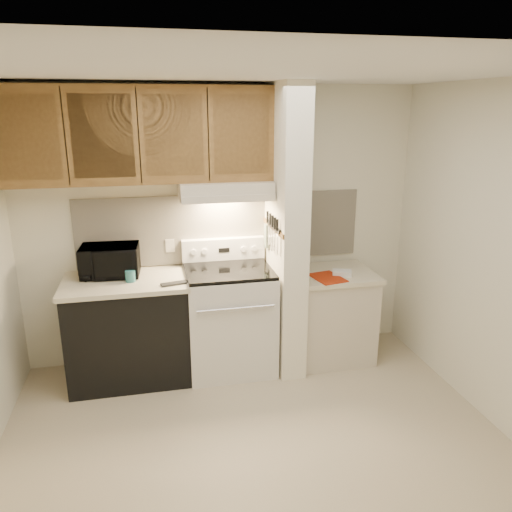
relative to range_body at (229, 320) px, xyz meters
name	(u,v)px	position (x,y,z in m)	size (l,w,h in m)	color
floor	(257,445)	(0.00, -1.16, -0.46)	(3.60, 3.60, 0.00)	#C1B191
ceiling	(257,71)	(0.00, -1.16, 2.04)	(3.60, 3.60, 0.00)	white
wall_back	(222,226)	(0.00, 0.34, 0.79)	(3.60, 0.02, 2.50)	silver
wall_right	(504,261)	(1.80, -1.16, 0.79)	(0.02, 3.00, 2.50)	silver
backsplash	(222,228)	(0.00, 0.33, 0.78)	(2.60, 0.02, 0.63)	beige
range_body	(229,320)	(0.00, 0.00, 0.00)	(0.76, 0.65, 0.92)	silver
oven_window	(236,331)	(0.00, -0.32, 0.04)	(0.50, 0.01, 0.30)	black
oven_handle	(236,309)	(0.00, -0.35, 0.26)	(0.02, 0.02, 0.65)	silver
cooktop	(229,270)	(0.00, 0.00, 0.48)	(0.74, 0.64, 0.03)	black
range_backguard	(223,249)	(0.00, 0.28, 0.59)	(0.76, 0.08, 0.20)	silver
range_display	(224,250)	(0.00, 0.24, 0.59)	(0.10, 0.01, 0.04)	black
range_knob_left_outer	(193,252)	(-0.28, 0.24, 0.59)	(0.05, 0.05, 0.02)	silver
range_knob_left_inner	(204,251)	(-0.18, 0.24, 0.59)	(0.05, 0.05, 0.02)	silver
range_knob_right_inner	(244,249)	(0.18, 0.24, 0.59)	(0.05, 0.05, 0.02)	silver
range_knob_right_outer	(254,248)	(0.28, 0.24, 0.59)	(0.05, 0.05, 0.02)	silver
dishwasher_front	(129,332)	(-0.88, 0.01, -0.03)	(1.00, 0.63, 0.87)	black
left_countertop	(125,282)	(-0.88, 0.01, 0.43)	(1.04, 0.67, 0.04)	beige
spoon_rest	(174,283)	(-0.48, -0.19, 0.46)	(0.22, 0.07, 0.02)	black
teal_jar	(130,276)	(-0.83, -0.04, 0.50)	(0.08, 0.08, 0.09)	#296B6E
outlet	(170,246)	(-0.48, 0.32, 0.64)	(0.08, 0.01, 0.12)	beige
microwave	(110,261)	(-1.00, 0.15, 0.58)	(0.48, 0.33, 0.27)	black
partition_pillar	(286,232)	(0.51, -0.01, 0.79)	(0.22, 0.70, 2.50)	white
pillar_trim	(273,227)	(0.39, -0.01, 0.84)	(0.01, 0.70, 0.04)	brown
knife_strip	(274,227)	(0.39, -0.06, 0.86)	(0.02, 0.42, 0.04)	black
knife_blade_a	(277,243)	(0.38, -0.23, 0.76)	(0.01, 0.04, 0.16)	silver
knife_handle_a	(277,225)	(0.38, -0.21, 0.91)	(0.02, 0.02, 0.10)	black
knife_blade_b	(274,241)	(0.38, -0.13, 0.75)	(0.01, 0.04, 0.18)	silver
knife_handle_b	(275,223)	(0.38, -0.15, 0.91)	(0.02, 0.02, 0.10)	black
knife_blade_c	(272,240)	(0.38, -0.05, 0.74)	(0.01, 0.04, 0.20)	silver
knife_handle_c	(273,221)	(0.38, -0.07, 0.91)	(0.02, 0.02, 0.10)	black
knife_blade_d	(270,236)	(0.38, 0.03, 0.76)	(0.01, 0.04, 0.16)	silver
knife_handle_d	(270,219)	(0.38, 0.02, 0.91)	(0.02, 0.02, 0.10)	black
knife_blade_e	(268,235)	(0.38, 0.10, 0.75)	(0.01, 0.04, 0.18)	silver
knife_handle_e	(268,217)	(0.38, 0.12, 0.91)	(0.02, 0.02, 0.10)	black
oven_mitt	(266,236)	(0.38, 0.17, 0.72)	(0.03, 0.09, 0.21)	slate
right_cab_base	(331,317)	(0.97, -0.01, -0.06)	(0.70, 0.60, 0.81)	beige
right_countertop	(333,274)	(0.97, -0.01, 0.37)	(0.74, 0.64, 0.04)	beige
red_folder	(327,278)	(0.86, -0.16, 0.40)	(0.24, 0.32, 0.01)	#AB270B
white_box	(342,273)	(1.01, -0.11, 0.41)	(0.17, 0.11, 0.04)	white
range_hood	(225,189)	(0.00, 0.12, 1.17)	(0.78, 0.44, 0.15)	beige
hood_lip	(229,199)	(0.00, -0.08, 1.12)	(0.78, 0.04, 0.06)	beige
upper_cabinets	(139,135)	(-0.69, 0.17, 1.62)	(2.18, 0.33, 0.77)	brown
cab_door_a	(26,137)	(-1.51, 0.01, 1.62)	(0.46, 0.01, 0.63)	brown
cab_gap_a	(65,137)	(-1.23, 0.01, 1.62)	(0.01, 0.01, 0.73)	black
cab_door_b	(102,136)	(-0.96, 0.01, 1.62)	(0.46, 0.01, 0.63)	brown
cab_gap_b	(139,136)	(-0.69, 0.01, 1.62)	(0.01, 0.01, 0.73)	black
cab_door_c	(174,136)	(-0.42, 0.01, 1.62)	(0.46, 0.01, 0.63)	brown
cab_gap_c	(208,135)	(-0.14, 0.01, 1.62)	(0.01, 0.01, 0.73)	black
cab_door_d	(242,135)	(0.13, 0.01, 1.62)	(0.46, 0.01, 0.63)	brown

